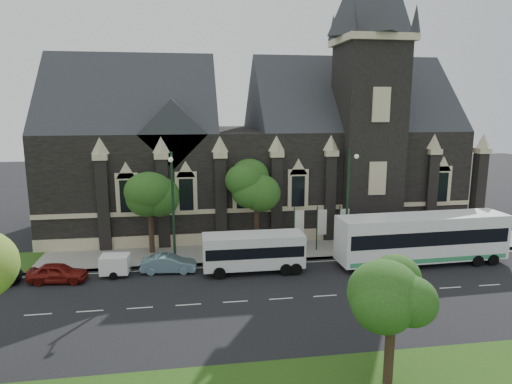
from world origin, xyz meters
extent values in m
plane|color=black|center=(0.00, 0.00, 0.00)|extent=(160.00, 160.00, 0.00)
cube|color=gray|center=(0.00, 9.50, 0.07)|extent=(80.00, 5.00, 0.15)
cube|color=black|center=(4.00, 19.50, 5.00)|extent=(40.00, 15.00, 10.00)
cube|color=#282A2F|center=(-8.00, 19.50, 10.00)|extent=(16.00, 15.00, 15.00)
cube|color=#282A2F|center=(14.00, 19.50, 10.00)|extent=(20.00, 15.00, 15.00)
cube|color=#282A2F|center=(-4.00, 15.00, 10.00)|extent=(6.00, 6.00, 6.00)
cube|color=black|center=(14.00, 13.50, 9.00)|extent=(5.50, 5.50, 18.00)
cube|color=beige|center=(14.00, 13.50, 18.20)|extent=(6.20, 6.20, 0.60)
cube|color=beige|center=(4.00, 11.96, 3.20)|extent=(40.00, 0.22, 0.40)
cube|color=beige|center=(4.00, 11.96, 0.60)|extent=(40.00, 0.25, 1.20)
cube|color=black|center=(2.00, 11.82, 4.80)|extent=(1.20, 0.12, 2.80)
cylinder|color=black|center=(6.00, -9.50, 1.54)|extent=(0.44, 0.44, 3.08)
sphere|color=#1F4816|center=(6.00, -9.50, 4.48)|extent=(3.20, 3.20, 3.20)
sphere|color=#1F4816|center=(6.60, -8.90, 5.08)|extent=(2.40, 2.40, 2.40)
cylinder|color=black|center=(3.00, 10.50, 1.98)|extent=(0.44, 0.44, 3.96)
sphere|color=#1F4816|center=(3.00, 10.50, 5.64)|extent=(3.84, 3.84, 3.84)
sphere|color=#1F4816|center=(3.72, 11.22, 6.36)|extent=(2.88, 2.88, 2.88)
cylinder|color=black|center=(-6.00, 10.50, 1.98)|extent=(0.44, 0.44, 3.96)
sphere|color=#1F4816|center=(-6.00, 10.50, 5.57)|extent=(3.68, 3.68, 3.68)
sphere|color=#1F4816|center=(-5.31, 11.19, 6.26)|extent=(2.76, 2.76, 2.76)
cylinder|color=#15301C|center=(10.00, 7.30, 4.50)|extent=(0.20, 0.20, 9.00)
cylinder|color=#15301C|center=(10.00, 6.50, 8.70)|extent=(0.10, 1.60, 0.10)
sphere|color=silver|center=(10.00, 5.70, 8.60)|extent=(0.36, 0.36, 0.36)
cylinder|color=#15301C|center=(-4.00, 7.30, 4.50)|extent=(0.20, 0.20, 9.00)
cylinder|color=#15301C|center=(-4.00, 6.50, 8.70)|extent=(0.10, 1.60, 0.10)
sphere|color=silver|center=(-4.00, 5.70, 8.60)|extent=(0.36, 0.36, 0.36)
cylinder|color=#15301C|center=(6.00, 9.00, 2.00)|extent=(0.10, 0.10, 4.00)
cube|color=white|center=(6.45, 9.00, 2.60)|extent=(0.80, 0.04, 2.20)
cylinder|color=#15301C|center=(8.00, 9.00, 2.00)|extent=(0.10, 0.10, 4.00)
cube|color=white|center=(8.45, 9.00, 2.60)|extent=(0.80, 0.04, 2.20)
cylinder|color=#15301C|center=(10.00, 9.00, 2.00)|extent=(0.10, 0.10, 4.00)
cube|color=white|center=(10.45, 9.00, 2.60)|extent=(0.80, 0.04, 2.20)
cube|color=white|center=(15.36, 4.83, 2.21)|extent=(13.68, 3.28, 3.52)
cube|color=black|center=(15.36, 4.83, 2.46)|extent=(13.14, 3.30, 1.11)
cube|color=#37985E|center=(15.36, 4.83, 0.75)|extent=(13.14, 3.29, 0.35)
cylinder|color=black|center=(10.65, 3.25, 0.45)|extent=(0.91, 0.31, 0.90)
cylinder|color=black|center=(10.56, 6.08, 0.45)|extent=(0.91, 0.31, 0.90)
cylinder|color=black|center=(19.48, 3.55, 0.45)|extent=(0.91, 0.31, 0.90)
cylinder|color=black|center=(19.39, 6.38, 0.45)|extent=(0.91, 0.31, 0.90)
cylinder|color=black|center=(20.84, 3.59, 0.45)|extent=(0.91, 0.31, 0.90)
cylinder|color=black|center=(20.75, 6.42, 0.45)|extent=(0.91, 0.31, 0.90)
cube|color=white|center=(1.93, 5.14, 1.69)|extent=(7.60, 2.41, 2.48)
cube|color=black|center=(1.93, 5.14, 1.82)|extent=(7.30, 2.45, 0.82)
cylinder|color=black|center=(-0.74, 3.95, 0.45)|extent=(0.90, 0.28, 0.90)
cylinder|color=black|center=(-0.73, 6.34, 0.45)|extent=(0.90, 0.28, 0.90)
cylinder|color=black|center=(4.20, 3.94, 0.45)|extent=(0.90, 0.28, 0.90)
cylinder|color=black|center=(4.21, 6.33, 0.45)|extent=(0.90, 0.28, 0.90)
cylinder|color=black|center=(4.96, 3.94, 0.45)|extent=(0.90, 0.28, 0.90)
cylinder|color=black|center=(4.97, 6.33, 0.45)|extent=(0.90, 0.28, 0.90)
cube|color=white|center=(-8.32, 5.80, 0.92)|extent=(2.12, 1.63, 1.32)
cylinder|color=black|center=(-8.36, 5.04, 0.28)|extent=(0.58, 0.23, 0.57)
cylinder|color=black|center=(-8.27, 6.56, 0.28)|extent=(0.58, 0.23, 0.57)
cylinder|color=black|center=(-6.99, 5.73, 0.56)|extent=(1.22, 0.15, 0.08)
imported|color=#7EA3B6|center=(-4.43, 5.93, 0.68)|extent=(4.23, 1.81, 1.36)
imported|color=maroon|center=(-12.19, 5.17, 0.70)|extent=(4.25, 2.04, 1.40)
camera|label=1|loc=(-2.73, -26.82, 12.44)|focal=31.38mm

